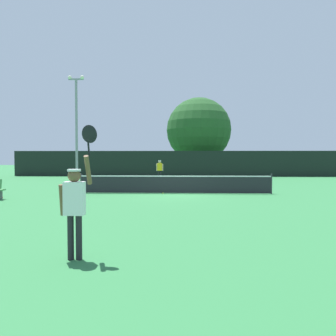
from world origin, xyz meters
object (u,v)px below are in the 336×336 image
player_receiving (160,168)px  parked_car_near (194,167)px  tennis_ball (163,193)px  parked_car_mid (264,167)px  large_tree (199,130)px  player_serving (75,200)px  light_pole (76,122)px

player_receiving → parked_car_near: size_ratio=0.39×
tennis_ball → parked_car_mid: 24.82m
player_receiving → parked_car_mid: bearing=-132.7°
player_receiving → tennis_ball: size_ratio=24.80×
large_tree → parked_car_mid: large_tree is taller
player_serving → parked_car_near: bearing=83.7°
player_receiving → light_pole: light_pole is taller
large_tree → player_serving: bearing=-97.4°
light_pole → parked_car_near: light_pole is taller
tennis_ball → large_tree: bearing=81.7°
tennis_ball → parked_car_mid: size_ratio=0.02×
player_serving → player_receiving: bearing=89.1°
light_pole → parked_car_near: size_ratio=1.82×
tennis_ball → large_tree: large_tree is taller
player_serving → parked_car_near: (3.65, 32.84, -0.37)m
light_pole → parked_car_near: 18.27m
large_tree → parked_car_near: size_ratio=2.06×
large_tree → player_receiving: bearing=-108.2°
large_tree → tennis_ball: bearing=-98.3°
parked_car_near → parked_car_mid: bearing=-0.2°
tennis_ball → light_pole: bearing=136.3°
parked_car_mid → parked_car_near: bearing=-169.5°
parked_car_mid → player_serving: bearing=-103.1°
light_pole → large_tree: large_tree is taller
player_serving → light_pole: (-5.55, 17.50, 3.35)m
large_tree → parked_car_near: bearing=143.9°
tennis_ball → parked_car_near: bearing=83.3°
player_receiving → parked_car_mid: (11.76, 12.73, -0.26)m
large_tree → parked_car_mid: bearing=7.0°
player_serving → light_pole: 18.66m
player_receiving → large_tree: bearing=-108.2°
large_tree → parked_car_mid: size_ratio=2.02×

